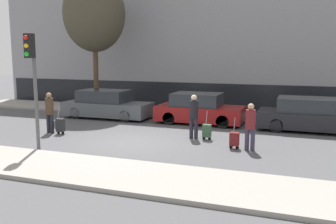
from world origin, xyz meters
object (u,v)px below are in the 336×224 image
(traffic_light, at_px, (32,69))
(pedestrian_right, at_px, (250,124))
(parked_car_2, at_px, (310,116))
(trolley_left, at_px, (60,125))
(bare_tree_near_crossing, at_px, (94,14))
(parked_car_1, at_px, (199,109))
(parked_car_0, at_px, (106,105))
(parked_bicycle, at_px, (187,105))
(pedestrian_center, at_px, (194,114))
(pedestrian_left, at_px, (50,110))
(trolley_right, at_px, (234,139))
(trolley_center, at_px, (207,131))

(traffic_light, bearing_deg, pedestrian_right, 21.15)
(parked_car_2, height_order, trolley_left, parked_car_2)
(traffic_light, distance_m, bare_tree_near_crossing, 9.33)
(parked_car_1, height_order, pedestrian_right, pedestrian_right)
(parked_car_0, xyz_separation_m, parked_bicycle, (3.57, 2.62, -0.19))
(parked_car_2, bearing_deg, bare_tree_near_crossing, 172.53)
(pedestrian_center, xyz_separation_m, pedestrian_right, (2.36, -1.14, -0.06))
(parked_bicycle, bearing_deg, pedestrian_center, -69.91)
(parked_car_1, xyz_separation_m, pedestrian_left, (-5.32, -4.40, 0.31))
(traffic_light, bearing_deg, parked_car_1, 61.76)
(pedestrian_left, xyz_separation_m, trolley_right, (7.83, 0.01, -0.63))
(parked_car_2, xyz_separation_m, pedestrian_left, (-10.35, -4.29, 0.31))
(parked_car_0, xyz_separation_m, traffic_light, (1.14, -6.87, 2.15))
(parked_car_0, bearing_deg, parked_bicycle, 36.28)
(parked_bicycle, height_order, bare_tree_near_crossing, bare_tree_near_crossing)
(parked_bicycle, bearing_deg, parked_car_0, -143.72)
(pedestrian_center, bearing_deg, traffic_light, 44.60)
(parked_car_1, relative_size, pedestrian_center, 2.38)
(parked_car_1, relative_size, pedestrian_left, 2.41)
(trolley_left, xyz_separation_m, pedestrian_center, (5.47, 1.14, 0.61))
(parked_car_0, bearing_deg, traffic_light, -80.55)
(parked_car_0, relative_size, trolley_right, 4.09)
(trolley_right, distance_m, bare_tree_near_crossing, 11.92)
(pedestrian_left, height_order, bare_tree_near_crossing, bare_tree_near_crossing)
(pedestrian_left, xyz_separation_m, traffic_light, (1.50, -2.71, 1.85))
(pedestrian_center, relative_size, traffic_light, 0.44)
(trolley_left, distance_m, pedestrian_center, 5.62)
(pedestrian_right, bearing_deg, trolley_right, -179.94)
(trolley_center, distance_m, trolley_right, 1.63)
(parked_car_1, distance_m, pedestrian_left, 6.90)
(parked_car_0, relative_size, parked_car_1, 1.11)
(bare_tree_near_crossing, bearing_deg, pedestrian_center, -33.16)
(trolley_right, bearing_deg, parked_car_1, 119.77)
(parked_bicycle, bearing_deg, trolley_right, -60.11)
(pedestrian_left, distance_m, parked_bicycle, 7.86)
(pedestrian_left, xyz_separation_m, bare_tree_near_crossing, (-1.21, 5.81, 4.54))
(trolley_center, relative_size, trolley_right, 1.02)
(trolley_left, bearing_deg, pedestrian_center, 11.75)
(trolley_right, bearing_deg, parked_car_2, 59.46)
(parked_car_2, height_order, pedestrian_right, pedestrian_right)
(trolley_center, height_order, trolley_right, trolley_center)
(pedestrian_left, xyz_separation_m, pedestrian_right, (8.37, -0.05, -0.05))
(parked_car_2, xyz_separation_m, traffic_light, (-8.85, -7.00, 2.16))
(parked_car_2, xyz_separation_m, trolley_center, (-3.79, -3.25, -0.31))
(parked_car_1, xyz_separation_m, trolley_right, (2.51, -4.39, -0.33))
(pedestrian_center, bearing_deg, bare_tree_near_crossing, -28.62)
(parked_car_1, bearing_deg, trolley_center, -69.60)
(traffic_light, bearing_deg, parked_bicycle, 75.66)
(parked_car_0, distance_m, parked_car_2, 9.99)
(parked_car_2, height_order, trolley_right, parked_car_2)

